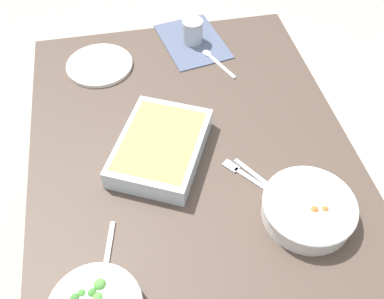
{
  "coord_description": "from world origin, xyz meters",
  "views": [
    {
      "loc": [
        -0.76,
        0.15,
        1.67
      ],
      "look_at": [
        0.0,
        0.0,
        0.74
      ],
      "focal_mm": 40.33,
      "sensor_mm": 36.0,
      "label": 1
    }
  ],
  "objects_px": {
    "stew_bowl": "(308,208)",
    "drink_cup": "(193,33)",
    "spoon_by_broccoli": "(106,265)",
    "fork_on_table": "(246,176)",
    "baking_dish": "(161,148)",
    "spoon_spare": "(214,60)",
    "spoon_by_stew": "(267,184)",
    "side_plate": "(100,65)"
  },
  "relations": [
    {
      "from": "baking_dish",
      "to": "drink_cup",
      "type": "relative_size",
      "value": 4.31
    },
    {
      "from": "drink_cup",
      "to": "fork_on_table",
      "type": "bearing_deg",
      "value": -177.61
    },
    {
      "from": "baking_dish",
      "to": "fork_on_table",
      "type": "distance_m",
      "value": 0.24
    },
    {
      "from": "spoon_spare",
      "to": "spoon_by_stew",
      "type": "bearing_deg",
      "value": -177.89
    },
    {
      "from": "side_plate",
      "to": "spoon_by_stew",
      "type": "xyz_separation_m",
      "value": [
        -0.57,
        -0.4,
        -0.0
      ]
    },
    {
      "from": "spoon_spare",
      "to": "side_plate",
      "type": "bearing_deg",
      "value": 83.37
    },
    {
      "from": "baking_dish",
      "to": "side_plate",
      "type": "distance_m",
      "value": 0.45
    },
    {
      "from": "baking_dish",
      "to": "spoon_spare",
      "type": "relative_size",
      "value": 2.18
    },
    {
      "from": "stew_bowl",
      "to": "fork_on_table",
      "type": "bearing_deg",
      "value": 38.33
    },
    {
      "from": "stew_bowl",
      "to": "drink_cup",
      "type": "xyz_separation_m",
      "value": [
        0.75,
        0.14,
        0.01
      ]
    },
    {
      "from": "side_plate",
      "to": "spoon_spare",
      "type": "xyz_separation_m",
      "value": [
        -0.04,
        -0.38,
        -0.0
      ]
    },
    {
      "from": "stew_bowl",
      "to": "spoon_by_stew",
      "type": "bearing_deg",
      "value": 32.47
    },
    {
      "from": "baking_dish",
      "to": "side_plate",
      "type": "xyz_separation_m",
      "value": [
        0.42,
        0.15,
        -0.03
      ]
    },
    {
      "from": "spoon_by_broccoli",
      "to": "fork_on_table",
      "type": "height_order",
      "value": "spoon_by_broccoli"
    },
    {
      "from": "spoon_by_broccoli",
      "to": "fork_on_table",
      "type": "xyz_separation_m",
      "value": [
        0.18,
        -0.39,
        -0.0
      ]
    },
    {
      "from": "stew_bowl",
      "to": "spoon_spare",
      "type": "xyz_separation_m",
      "value": [
        0.64,
        0.09,
        -0.03
      ]
    },
    {
      "from": "stew_bowl",
      "to": "baking_dish",
      "type": "relative_size",
      "value": 0.63
    },
    {
      "from": "stew_bowl",
      "to": "baking_dish",
      "type": "xyz_separation_m",
      "value": [
        0.26,
        0.33,
        0.0
      ]
    },
    {
      "from": "drink_cup",
      "to": "fork_on_table",
      "type": "distance_m",
      "value": 0.61
    },
    {
      "from": "spoon_spare",
      "to": "stew_bowl",
      "type": "bearing_deg",
      "value": -172.16
    },
    {
      "from": "stew_bowl",
      "to": "drink_cup",
      "type": "bearing_deg",
      "value": 10.44
    },
    {
      "from": "drink_cup",
      "to": "spoon_by_broccoli",
      "type": "distance_m",
      "value": 0.87
    },
    {
      "from": "drink_cup",
      "to": "spoon_spare",
      "type": "relative_size",
      "value": 0.51
    },
    {
      "from": "spoon_by_stew",
      "to": "spoon_spare",
      "type": "height_order",
      "value": "same"
    },
    {
      "from": "stew_bowl",
      "to": "fork_on_table",
      "type": "xyz_separation_m",
      "value": [
        0.14,
        0.11,
        -0.03
      ]
    },
    {
      "from": "baking_dish",
      "to": "side_plate",
      "type": "height_order",
      "value": "baking_dish"
    },
    {
      "from": "drink_cup",
      "to": "spoon_by_broccoli",
      "type": "xyz_separation_m",
      "value": [
        -0.79,
        0.36,
        -0.03
      ]
    },
    {
      "from": "baking_dish",
      "to": "spoon_spare",
      "type": "distance_m",
      "value": 0.45
    },
    {
      "from": "stew_bowl",
      "to": "spoon_by_broccoli",
      "type": "xyz_separation_m",
      "value": [
        -0.04,
        0.5,
        -0.03
      ]
    },
    {
      "from": "stew_bowl",
      "to": "drink_cup",
      "type": "height_order",
      "value": "drink_cup"
    },
    {
      "from": "spoon_spare",
      "to": "fork_on_table",
      "type": "distance_m",
      "value": 0.49
    },
    {
      "from": "stew_bowl",
      "to": "side_plate",
      "type": "height_order",
      "value": "stew_bowl"
    },
    {
      "from": "fork_on_table",
      "to": "drink_cup",
      "type": "bearing_deg",
      "value": 2.39
    },
    {
      "from": "spoon_by_broccoli",
      "to": "stew_bowl",
      "type": "bearing_deg",
      "value": -85.59
    },
    {
      "from": "drink_cup",
      "to": "fork_on_table",
      "type": "relative_size",
      "value": 0.57
    },
    {
      "from": "side_plate",
      "to": "spoon_by_stew",
      "type": "height_order",
      "value": "side_plate"
    },
    {
      "from": "stew_bowl",
      "to": "spoon_by_broccoli",
      "type": "height_order",
      "value": "stew_bowl"
    },
    {
      "from": "baking_dish",
      "to": "spoon_by_stew",
      "type": "relative_size",
      "value": 2.32
    },
    {
      "from": "spoon_by_broccoli",
      "to": "fork_on_table",
      "type": "relative_size",
      "value": 1.17
    },
    {
      "from": "fork_on_table",
      "to": "baking_dish",
      "type": "bearing_deg",
      "value": 61.05
    },
    {
      "from": "spoon_spare",
      "to": "fork_on_table",
      "type": "xyz_separation_m",
      "value": [
        -0.49,
        0.03,
        -0.0
      ]
    },
    {
      "from": "drink_cup",
      "to": "side_plate",
      "type": "relative_size",
      "value": 0.39
    }
  ]
}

